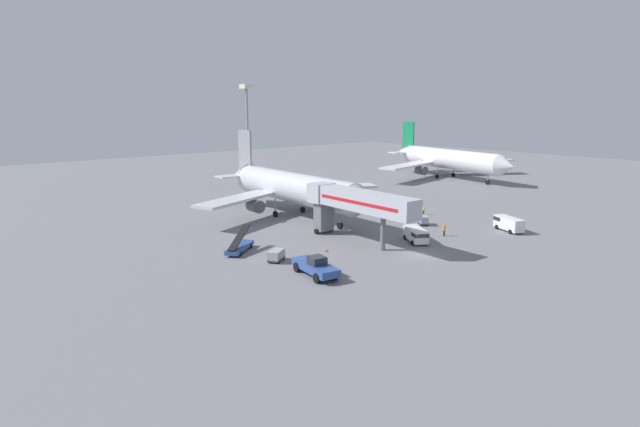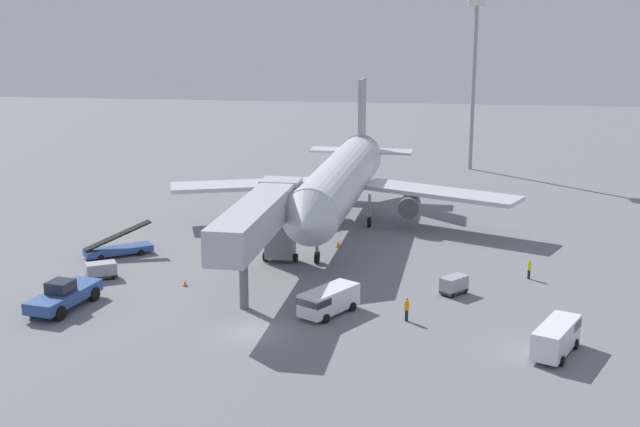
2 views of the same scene
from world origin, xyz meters
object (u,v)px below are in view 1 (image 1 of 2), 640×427
object	(u,v)px
jet_bridge	(354,202)
baggage_cart_outer_right	(276,255)
pushback_tug	(316,267)
airplane_background	(448,159)
service_van_mid_left	(416,234)
ground_crew_worker_midground	(424,210)
ground_crew_worker_foreground	(444,230)
belt_loader_truck	(240,246)
baggage_cart_near_center	(423,220)
airplane_at_gate	(291,187)
apron_light_mast	(247,115)
safety_cone_bravo	(327,249)
service_van_far_center	(508,223)
safety_cone_alpha	(323,220)

from	to	relation	value
jet_bridge	baggage_cart_outer_right	distance (m)	14.73
pushback_tug	airplane_background	world-z (taller)	airplane_background
service_van_mid_left	ground_crew_worker_midground	size ratio (longest dim) A/B	3.24
ground_crew_worker_foreground	belt_loader_truck	bearing A→B (deg)	154.78
baggage_cart_near_center	ground_crew_worker_foreground	distance (m)	7.39
airplane_at_gate	apron_light_mast	world-z (taller)	apron_light_mast
airplane_at_gate	apron_light_mast	xyz separation A→B (m)	(14.43, 35.13, 11.64)
airplane_at_gate	service_van_mid_left	size ratio (longest dim) A/B	7.25
baggage_cart_near_center	safety_cone_bravo	world-z (taller)	baggage_cart_near_center
airplane_at_gate	service_van_far_center	bearing A→B (deg)	-59.46
safety_cone_alpha	ground_crew_worker_foreground	bearing A→B (deg)	-68.48
service_van_mid_left	airplane_background	size ratio (longest dim) A/B	0.12
airplane_at_gate	belt_loader_truck	xyz separation A→B (m)	(-19.15, -13.45, -4.26)
ground_crew_worker_midground	apron_light_mast	xyz separation A→B (m)	(-3.46, 50.03, 15.77)
belt_loader_truck	airplane_background	bearing A→B (deg)	16.73
ground_crew_worker_foreground	ground_crew_worker_midground	distance (m)	15.03
airplane_at_gate	baggage_cart_outer_right	size ratio (longest dim) A/B	13.83
airplane_at_gate	airplane_background	size ratio (longest dim) A/B	0.89
baggage_cart_outer_right	apron_light_mast	distance (m)	65.99
baggage_cart_near_center	ground_crew_worker_foreground	world-z (taller)	ground_crew_worker_foreground
safety_cone_bravo	pushback_tug	bearing A→B (deg)	-139.10
pushback_tug	belt_loader_truck	xyz separation A→B (m)	(-1.17, 13.99, -0.32)
airplane_at_gate	jet_bridge	world-z (taller)	airplane_at_gate
jet_bridge	belt_loader_truck	xyz separation A→B (m)	(-14.96, 6.11, -4.92)
belt_loader_truck	baggage_cart_near_center	world-z (taller)	belt_loader_truck
ground_crew_worker_midground	baggage_cart_outer_right	bearing A→B (deg)	-171.83
airplane_at_gate	ground_crew_worker_foreground	size ratio (longest dim) A/B	21.80
safety_cone_alpha	service_van_mid_left	bearing A→B (deg)	-85.50
jet_bridge	apron_light_mast	world-z (taller)	apron_light_mast
ground_crew_worker_midground	airplane_at_gate	bearing A→B (deg)	140.22
baggage_cart_outer_right	apron_light_mast	bearing A→B (deg)	59.51
pushback_tug	belt_loader_truck	size ratio (longest dim) A/B	1.20
jet_bridge	baggage_cart_near_center	bearing A→B (deg)	-0.66
baggage_cart_outer_right	apron_light_mast	xyz separation A→B (m)	(32.50, 55.20, 15.87)
baggage_cart_outer_right	airplane_background	distance (m)	84.63
baggage_cart_outer_right	apron_light_mast	size ratio (longest dim) A/B	0.12
baggage_cart_near_center	apron_light_mast	xyz separation A→B (m)	(2.89, 54.87, 15.84)
ground_crew_worker_midground	airplane_background	distance (m)	49.98
apron_light_mast	pushback_tug	bearing A→B (deg)	-117.38
service_van_mid_left	safety_cone_alpha	world-z (taller)	service_van_mid_left
baggage_cart_near_center	safety_cone_alpha	world-z (taller)	baggage_cart_near_center
baggage_cart_near_center	safety_cone_bravo	size ratio (longest dim) A/B	4.65
ground_crew_worker_midground	safety_cone_bravo	xyz separation A→B (m)	(-28.35, -6.02, -0.63)
belt_loader_truck	ground_crew_worker_foreground	size ratio (longest dim) A/B	3.32
airplane_at_gate	safety_cone_alpha	world-z (taller)	airplane_at_gate
ground_crew_worker_foreground	airplane_at_gate	bearing A→B (deg)	107.02
service_van_mid_left	baggage_cart_outer_right	size ratio (longest dim) A/B	1.91
safety_cone_alpha	apron_light_mast	distance (m)	47.78
baggage_cart_near_center	apron_light_mast	distance (m)	57.19
pushback_tug	ground_crew_worker_foreground	distance (m)	26.04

